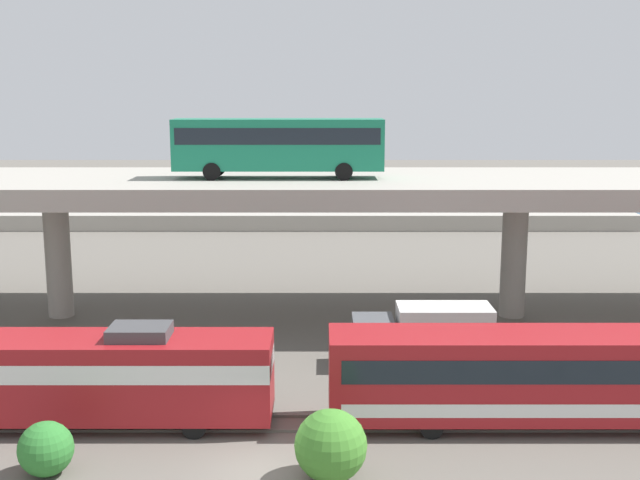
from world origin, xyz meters
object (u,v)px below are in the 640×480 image
object	(u,v)px
parked_car_2	(78,200)
parked_car_3	(199,196)
transit_bus_on_overpass	(281,142)
service_truck_east	(428,334)
train_coach_lead	(615,374)
parked_car_1	(138,200)
parked_car_0	(505,199)
parked_car_4	(338,197)
train_locomotive	(57,373)

from	to	relation	value
parked_car_2	parked_car_3	world-z (taller)	same
transit_bus_on_overpass	service_truck_east	xyz separation A→B (m)	(7.61, -8.39, -8.83)
train_coach_lead	parked_car_3	world-z (taller)	train_coach_lead
parked_car_1	parked_car_0	bearing A→B (deg)	-178.10
parked_car_3	parked_car_4	xyz separation A→B (m)	(14.84, -0.81, -0.00)
train_coach_lead	parked_car_2	bearing A→B (deg)	-53.94
parked_car_0	parked_car_4	size ratio (longest dim) A/B	0.99
train_coach_lead	parked_car_1	world-z (taller)	train_coach_lead
parked_car_3	parked_car_0	bearing A→B (deg)	176.86
transit_bus_on_overpass	parked_car_4	xyz separation A→B (m)	(4.06, 37.34, -8.14)
parked_car_0	train_locomotive	bearing A→B (deg)	-119.86
parked_car_1	parked_car_2	world-z (taller)	same
parked_car_0	parked_car_3	xyz separation A→B (m)	(-32.24, 1.77, 0.00)
train_locomotive	parked_car_0	world-z (taller)	train_locomotive
train_coach_lead	parked_car_3	bearing A→B (deg)	-65.04
train_locomotive	parked_car_1	world-z (taller)	train_locomotive
train_locomotive	parked_car_2	distance (m)	52.67
train_coach_lead	service_truck_east	size ratio (longest dim) A/B	3.36
service_truck_east	parked_car_2	xyz separation A→B (m)	(-30.31, 43.56, 0.69)
parked_car_0	parked_car_3	distance (m)	32.29
parked_car_3	parked_car_4	bearing A→B (deg)	176.89
train_coach_lead	parked_car_0	xyz separation A→B (m)	(7.28, 51.86, 0.15)
parked_car_3	parked_car_2	bearing A→B (deg)	13.97
service_truck_east	train_locomotive	bearing A→B (deg)	24.03
train_locomotive	parked_car_2	size ratio (longest dim) A/B	3.64
parked_car_4	train_locomotive	bearing A→B (deg)	76.81
service_truck_east	parked_car_1	bearing A→B (deg)	-61.00
train_locomotive	parked_car_3	bearing A→B (deg)	-87.37
train_coach_lead	service_truck_east	world-z (taller)	train_coach_lead
parked_car_0	service_truck_east	bearing A→B (deg)	-107.19
parked_car_4	service_truck_east	bearing A→B (deg)	94.43
parked_car_0	parked_car_1	xyz separation A→B (m)	(-37.97, -1.26, 0.00)
train_coach_lead	parked_car_1	size ratio (longest dim) A/B	5.26
train_coach_lead	transit_bus_on_overpass	world-z (taller)	transit_bus_on_overpass
train_coach_lead	train_locomotive	bearing A→B (deg)	0.00
parked_car_2	parked_car_4	world-z (taller)	same
transit_bus_on_overpass	parked_car_4	size ratio (longest dim) A/B	2.77
transit_bus_on_overpass	parked_car_3	size ratio (longest dim) A/B	2.62
train_locomotive	parked_car_1	distance (m)	51.26
parked_car_2	parked_car_3	size ratio (longest dim) A/B	1.02
service_truck_east	transit_bus_on_overpass	bearing A→B (deg)	-47.79
train_coach_lead	parked_car_0	world-z (taller)	train_coach_lead
service_truck_east	parked_car_0	bearing A→B (deg)	-107.19
service_truck_east	parked_car_0	xyz separation A→B (m)	(13.85, 44.76, 0.68)
service_truck_east	parked_car_3	xyz separation A→B (m)	(-18.39, 46.53, 0.69)
transit_bus_on_overpass	parked_car_1	bearing A→B (deg)	-64.82
parked_car_1	service_truck_east	bearing A→B (deg)	119.00
transit_bus_on_overpass	parked_car_0	distance (m)	43.01
train_coach_lead	parked_car_4	xyz separation A→B (m)	(-10.12, 52.82, 0.15)
train_locomotive	transit_bus_on_overpass	bearing A→B (deg)	-118.24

